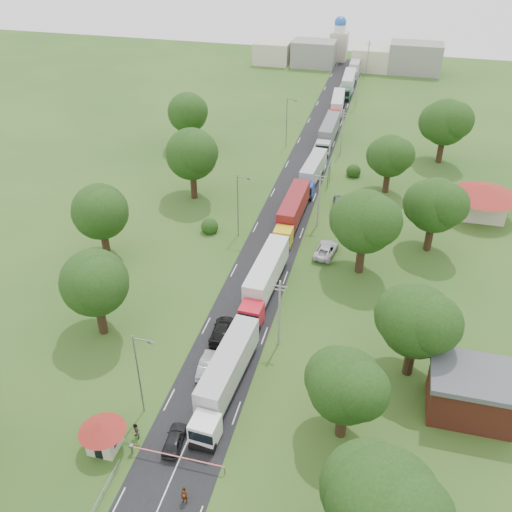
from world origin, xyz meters
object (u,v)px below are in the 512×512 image
(guard_booth, at_px, (103,432))
(info_sign, at_px, (329,170))
(boom_barrier, at_px, (163,454))
(car_lane_mid, at_px, (208,365))
(car_lane_front, at_px, (175,440))
(truck_0, at_px, (225,375))
(pedestrian_near, at_px, (184,496))

(guard_booth, bearing_deg, info_sign, 78.32)
(boom_barrier, xyz_separation_m, car_lane_mid, (0.36, 12.00, -0.10))
(car_lane_front, bearing_deg, boom_barrier, 74.23)
(boom_barrier, xyz_separation_m, info_sign, (6.56, 60.00, 2.11))
(info_sign, height_order, truck_0, truck_0)
(truck_0, bearing_deg, pedestrian_near, -88.78)
(guard_booth, bearing_deg, truck_0, 47.11)
(car_lane_front, relative_size, car_lane_mid, 0.86)
(boom_barrier, bearing_deg, info_sign, 83.76)
(guard_booth, relative_size, info_sign, 1.07)
(car_lane_mid, bearing_deg, pedestrian_near, 96.22)
(guard_booth, xyz_separation_m, pedestrian_near, (9.20, -3.50, -1.26))
(car_lane_front, xyz_separation_m, car_lane_mid, (0.00, 10.08, 0.09))
(guard_booth, height_order, car_lane_mid, guard_booth)
(guard_booth, relative_size, pedestrian_near, 2.44)
(pedestrian_near, bearing_deg, info_sign, 88.16)
(guard_booth, xyz_separation_m, info_sign, (12.40, 60.00, 0.84))
(guard_booth, xyz_separation_m, car_lane_front, (6.20, 1.92, -1.45))
(info_sign, bearing_deg, car_lane_mid, -97.36)
(car_lane_mid, bearing_deg, truck_0, 133.90)
(info_sign, relative_size, car_lane_front, 0.98)
(boom_barrier, relative_size, guard_booth, 2.10)
(boom_barrier, xyz_separation_m, pedestrian_near, (3.36, -3.50, 0.01))
(pedestrian_near, bearing_deg, guard_booth, 160.22)
(boom_barrier, bearing_deg, truck_0, 72.22)
(car_lane_mid, relative_size, pedestrian_near, 2.68)
(pedestrian_near, bearing_deg, car_lane_mid, 102.00)
(boom_barrier, height_order, guard_booth, guard_booth)
(guard_booth, distance_m, car_lane_front, 6.65)
(boom_barrier, distance_m, pedestrian_near, 4.85)
(info_sign, bearing_deg, truck_0, -93.95)
(info_sign, relative_size, car_lane_mid, 0.85)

